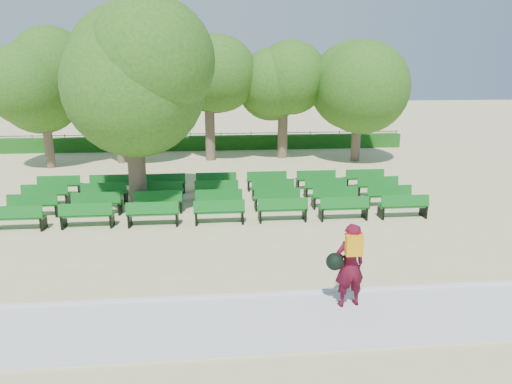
% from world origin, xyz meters
% --- Properties ---
extents(ground, '(120.00, 120.00, 0.00)m').
position_xyz_m(ground, '(0.00, 0.00, 0.00)').
color(ground, '#C1B780').
extents(paving, '(30.00, 2.20, 0.06)m').
position_xyz_m(paving, '(0.00, -7.40, 0.03)').
color(paving, beige).
rests_on(paving, ground).
extents(curb, '(30.00, 0.12, 0.10)m').
position_xyz_m(curb, '(0.00, -6.25, 0.05)').
color(curb, silver).
rests_on(curb, ground).
extents(hedge, '(26.00, 0.70, 0.90)m').
position_xyz_m(hedge, '(0.00, 14.00, 0.45)').
color(hedge, '#175014').
rests_on(hedge, ground).
extents(fence, '(26.00, 0.10, 1.02)m').
position_xyz_m(fence, '(0.00, 14.40, 0.00)').
color(fence, black).
rests_on(fence, ground).
extents(tree_line, '(21.80, 6.80, 7.04)m').
position_xyz_m(tree_line, '(0.00, 10.00, 0.00)').
color(tree_line, '#2F5D19').
rests_on(tree_line, ground).
extents(bench_array, '(1.75, 0.63, 1.09)m').
position_xyz_m(bench_array, '(0.55, 1.24, 0.09)').
color(bench_array, '#105F1A').
rests_on(bench_array, ground).
extents(tree_among, '(5.43, 5.43, 7.48)m').
position_xyz_m(tree_among, '(-2.37, 0.91, 5.01)').
color(tree_among, brown).
rests_on(tree_among, ground).
extents(person, '(0.92, 0.58, 1.89)m').
position_xyz_m(person, '(3.26, -6.92, 1.04)').
color(person, '#4B0A1B').
rests_on(person, ground).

